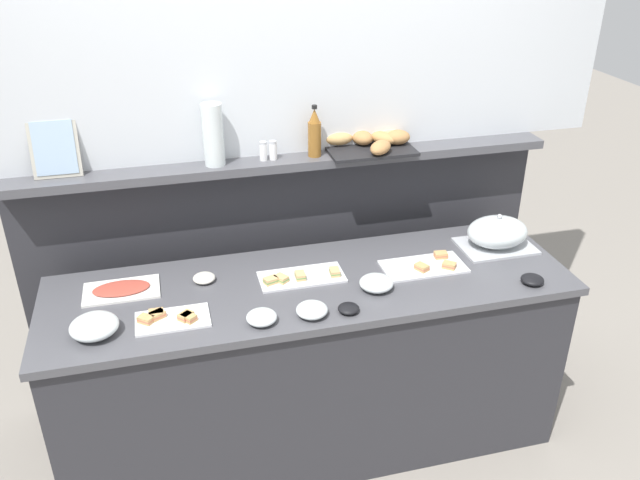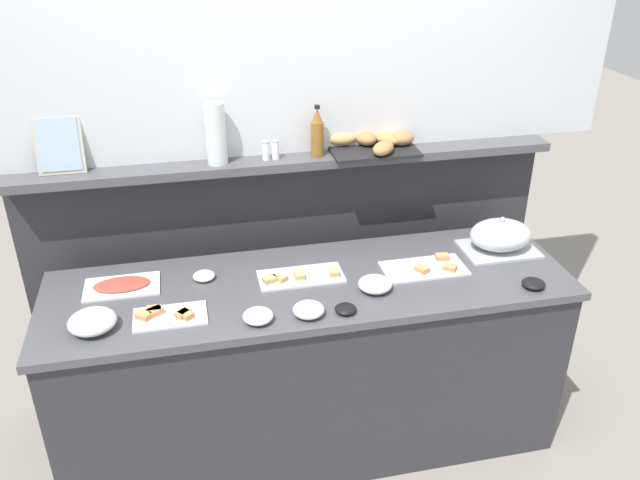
{
  "view_description": "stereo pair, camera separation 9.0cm",
  "coord_description": "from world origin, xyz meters",
  "views": [
    {
      "loc": [
        -0.56,
        -2.31,
        2.34
      ],
      "look_at": [
        0.06,
        0.1,
        1.03
      ],
      "focal_mm": 36.74,
      "sensor_mm": 36.0,
      "label": 1
    },
    {
      "loc": [
        -0.47,
        -2.33,
        2.34
      ],
      "look_at": [
        0.06,
        0.1,
        1.03
      ],
      "focal_mm": 36.74,
      "sensor_mm": 36.0,
      "label": 2
    }
  ],
  "objects": [
    {
      "name": "serving_cloche",
      "position": [
        0.91,
        0.09,
        0.96
      ],
      "size": [
        0.34,
        0.24,
        0.17
      ],
      "color": "#B7BABF",
      "rests_on": "buffet_counter"
    },
    {
      "name": "bread_basket",
      "position": [
        0.41,
        0.45,
        1.32
      ],
      "size": [
        0.41,
        0.3,
        0.08
      ],
      "color": "black",
      "rests_on": "back_ledge_unit"
    },
    {
      "name": "back_ledge_unit",
      "position": [
        0.0,
        0.51,
        0.68
      ],
      "size": [
        2.51,
        0.22,
        1.29
      ],
      "color": "#2D2D33",
      "rests_on": "ground_plane"
    },
    {
      "name": "sandwich_platter_rear",
      "position": [
        0.52,
        -0.0,
        0.89
      ],
      "size": [
        0.37,
        0.19,
        0.04
      ],
      "color": "silver",
      "rests_on": "buffet_counter"
    },
    {
      "name": "water_carafe",
      "position": [
        -0.33,
        0.44,
        1.43
      ],
      "size": [
        0.09,
        0.09,
        0.27
      ],
      "primitive_type": "cylinder",
      "color": "silver",
      "rests_on": "back_ledge_unit"
    },
    {
      "name": "vinegar_bottle_amber",
      "position": [
        0.12,
        0.43,
        1.39
      ],
      "size": [
        0.06,
        0.06,
        0.24
      ],
      "color": "#8E5B23",
      "rests_on": "back_ledge_unit"
    },
    {
      "name": "condiment_bowl_dark",
      "position": [
        0.09,
        -0.25,
        0.9
      ],
      "size": [
        0.09,
        0.09,
        0.03
      ],
      "primitive_type": "ellipsoid",
      "color": "black",
      "rests_on": "buffet_counter"
    },
    {
      "name": "buffet_counter",
      "position": [
        0.0,
        0.0,
        0.44
      ],
      "size": [
        2.24,
        0.67,
        0.89
      ],
      "color": "#2D2D33",
      "rests_on": "ground_plane"
    },
    {
      "name": "glass_bowl_medium",
      "position": [
        -0.06,
        -0.24,
        0.91
      ],
      "size": [
        0.13,
        0.13,
        0.05
      ],
      "color": "silver",
      "rests_on": "buffet_counter"
    },
    {
      "name": "glass_bowl_large",
      "position": [
        0.25,
        -0.12,
        0.91
      ],
      "size": [
        0.14,
        0.14,
        0.06
      ],
      "color": "silver",
      "rests_on": "buffet_counter"
    },
    {
      "name": "glass_bowl_extra",
      "position": [
        -0.26,
        -0.24,
        0.91
      ],
      "size": [
        0.12,
        0.12,
        0.05
      ],
      "color": "silver",
      "rests_on": "buffet_counter"
    },
    {
      "name": "framed_picture",
      "position": [
        -0.98,
        0.47,
        1.41
      ],
      "size": [
        0.2,
        0.07,
        0.25
      ],
      "color": "#B2AD9E",
      "rests_on": "back_ledge_unit"
    },
    {
      "name": "salt_shaker",
      "position": [
        -0.11,
        0.44,
        1.33
      ],
      "size": [
        0.03,
        0.03,
        0.09
      ],
      "color": "white",
      "rests_on": "back_ledge_unit"
    },
    {
      "name": "pepper_shaker",
      "position": [
        -0.07,
        0.44,
        1.33
      ],
      "size": [
        0.03,
        0.03,
        0.09
      ],
      "color": "white",
      "rests_on": "back_ledge_unit"
    },
    {
      "name": "cold_cuts_platter",
      "position": [
        -0.78,
        0.13,
        0.89
      ],
      "size": [
        0.31,
        0.18,
        0.02
      ],
      "color": "white",
      "rests_on": "buffet_counter"
    },
    {
      "name": "upper_wall_panel",
      "position": [
        0.0,
        0.54,
        1.94
      ],
      "size": [
        3.11,
        0.08,
        1.31
      ],
      "primitive_type": "cube",
      "color": "silver",
      "rests_on": "back_ledge_unit"
    },
    {
      "name": "sandwich_platter_side",
      "position": [
        -0.04,
        0.04,
        0.9
      ],
      "size": [
        0.37,
        0.17,
        0.04
      ],
      "color": "silver",
      "rests_on": "buffet_counter"
    },
    {
      "name": "condiment_bowl_teal",
      "position": [
        0.9,
        -0.24,
        0.9
      ],
      "size": [
        0.1,
        0.1,
        0.03
      ],
      "primitive_type": "ellipsoid",
      "color": "black",
      "rests_on": "buffet_counter"
    },
    {
      "name": "sandwich_platter_front",
      "position": [
        -0.59,
        -0.14,
        0.9
      ],
      "size": [
        0.28,
        0.16,
        0.04
      ],
      "color": "white",
      "rests_on": "buffet_counter"
    },
    {
      "name": "condiment_bowl_red",
      "position": [
        -0.44,
        0.12,
        0.9
      ],
      "size": [
        0.09,
        0.09,
        0.03
      ],
      "primitive_type": "ellipsoid",
      "color": "silver",
      "rests_on": "buffet_counter"
    },
    {
      "name": "glass_bowl_small",
      "position": [
        -0.87,
        -0.16,
        0.92
      ],
      "size": [
        0.18,
        0.18,
        0.07
      ],
      "color": "silver",
      "rests_on": "buffet_counter"
    },
    {
      "name": "ground_plane",
      "position": [
        0.0,
        0.6,
        0.0
      ],
      "size": [
        12.0,
        12.0,
        0.0
      ],
      "primitive_type": "plane",
      "color": "gray"
    }
  ]
}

